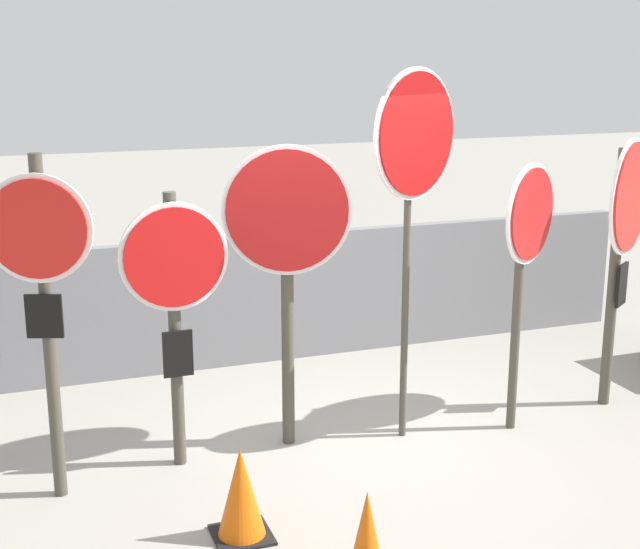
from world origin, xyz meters
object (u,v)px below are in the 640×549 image
at_px(stop_sign_0, 42,277).
at_px(stop_sign_1, 175,289).
at_px(stop_sign_4, 527,240).
at_px(stop_sign_5, 625,224).
at_px(stop_sign_3, 415,156).
at_px(traffic_cone_0, 241,494).
at_px(stop_sign_2, 287,243).

xyz_separation_m(stop_sign_0, stop_sign_1, (0.83, 0.18, -0.20)).
bearing_deg(stop_sign_0, stop_sign_4, 17.58).
xyz_separation_m(stop_sign_0, stop_sign_5, (4.31, 0.07, 0.02)).
height_order(stop_sign_1, stop_sign_4, stop_sign_4).
xyz_separation_m(stop_sign_0, stop_sign_3, (2.50, 0.07, 0.62)).
bearing_deg(stop_sign_3, stop_sign_4, -38.68).
height_order(stop_sign_1, traffic_cone_0, stop_sign_1).
bearing_deg(stop_sign_3, stop_sign_5, -28.38).
relative_size(stop_sign_2, stop_sign_4, 1.08).
bearing_deg(stop_sign_0, stop_sign_2, 27.16).
relative_size(stop_sign_3, stop_sign_4, 1.33).
bearing_deg(stop_sign_2, traffic_cone_0, -105.91).
bearing_deg(stop_sign_3, stop_sign_1, 147.86).
xyz_separation_m(stop_sign_1, traffic_cone_0, (0.15, -1.04, -0.99)).
relative_size(stop_sign_0, stop_sign_5, 1.02).
xyz_separation_m(stop_sign_5, traffic_cone_0, (-3.33, -0.94, -1.21)).
distance_m(stop_sign_0, stop_sign_3, 2.58).
xyz_separation_m(stop_sign_2, stop_sign_5, (2.68, -0.16, -0.01)).
bearing_deg(stop_sign_0, stop_sign_1, 30.92).
distance_m(stop_sign_3, stop_sign_5, 1.91).
bearing_deg(traffic_cone_0, stop_sign_4, 18.31).
bearing_deg(stop_sign_5, stop_sign_4, 154.04).
height_order(stop_sign_0, stop_sign_1, stop_sign_0).
bearing_deg(stop_sign_4, stop_sign_3, 137.29).
distance_m(stop_sign_2, traffic_cone_0, 1.77).
xyz_separation_m(stop_sign_3, traffic_cone_0, (-1.52, -0.93, -1.81)).
distance_m(stop_sign_0, stop_sign_4, 3.34).
height_order(stop_sign_0, stop_sign_2, stop_sign_0).
height_order(stop_sign_0, traffic_cone_0, stop_sign_0).
relative_size(stop_sign_1, stop_sign_4, 0.94).
distance_m(stop_sign_0, traffic_cone_0, 1.76).
xyz_separation_m(stop_sign_3, stop_sign_4, (0.84, -0.15, -0.62)).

